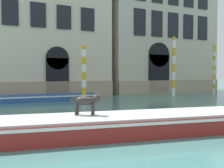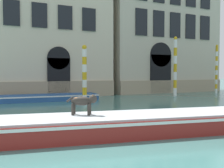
{
  "view_description": "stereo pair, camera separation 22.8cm",
  "coord_description": "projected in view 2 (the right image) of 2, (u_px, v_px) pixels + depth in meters",
  "views": [
    {
      "loc": [
        -0.88,
        -1.32,
        1.83
      ],
      "look_at": [
        5.23,
        11.37,
        1.2
      ],
      "focal_mm": 42.0,
      "sensor_mm": 36.0,
      "label": 1
    },
    {
      "loc": [
        -0.67,
        -1.42,
        1.83
      ],
      "look_at": [
        5.23,
        11.37,
        1.2
      ],
      "focal_mm": 42.0,
      "sensor_mm": 36.0,
      "label": 2
    }
  ],
  "objects": [
    {
      "name": "mooring_pole_1",
      "position": [
        216.0,
        69.0,
        22.76
      ],
      "size": [
        0.21,
        0.21,
        4.23
      ],
      "color": "white",
      "rests_on": "ground_plane"
    },
    {
      "name": "mooring_pole_2",
      "position": [
        175.0,
        66.0,
        20.21
      ],
      "size": [
        0.26,
        0.26,
        4.59
      ],
      "color": "white",
      "rests_on": "ground_plane"
    },
    {
      "name": "dog_on_deck",
      "position": [
        84.0,
        101.0,
        7.68
      ],
      "size": [
        0.83,
        0.56,
        0.61
      ],
      "rotation": [
        0.0,
        0.0,
        -0.51
      ],
      "color": "#332D28",
      "rests_on": "boat_foreground"
    },
    {
      "name": "mooring_pole_0",
      "position": [
        84.0,
        73.0,
        15.81
      ],
      "size": [
        0.28,
        0.28,
        3.48
      ],
      "color": "white",
      "rests_on": "ground_plane"
    },
    {
      "name": "boat_foreground",
      "position": [
        137.0,
        123.0,
        7.88
      ],
      "size": [
        9.1,
        3.42,
        0.58
      ],
      "rotation": [
        0.0,
        0.0,
        -0.17
      ],
      "color": "maroon",
      "rests_on": "ground_plane"
    },
    {
      "name": "boat_moored_near_palazzo",
      "position": [
        45.0,
        97.0,
        16.89
      ],
      "size": [
        6.91,
        2.13,
        0.39
      ],
      "rotation": [
        0.0,
        0.0,
        -0.05
      ],
      "color": "#234C8C",
      "rests_on": "ground_plane"
    }
  ]
}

